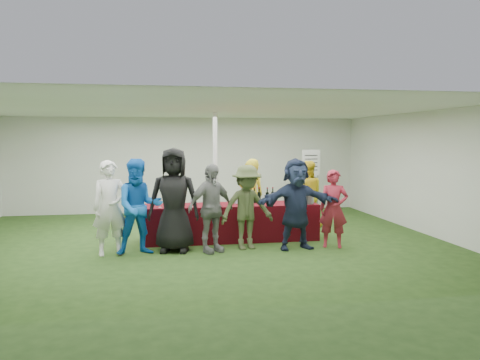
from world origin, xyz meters
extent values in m
plane|color=#284719|center=(0.00, 0.00, 0.00)|extent=(60.00, 60.00, 0.00)
plane|color=white|center=(0.00, 4.00, 1.35)|extent=(10.00, 0.00, 10.00)
plane|color=white|center=(0.00, -4.00, 1.35)|extent=(10.00, 0.00, 10.00)
plane|color=white|center=(5.00, 0.00, 1.35)|extent=(0.00, 8.00, 8.00)
plane|color=white|center=(0.00, 0.00, 2.70)|extent=(10.00, 10.00, 0.00)
cylinder|color=silver|center=(0.50, 1.20, 1.35)|extent=(0.10, 0.10, 2.70)
cube|color=#5B0810|center=(0.66, -0.04, 0.38)|extent=(3.60, 0.80, 0.75)
cylinder|color=black|center=(0.98, 0.08, 0.86)|extent=(0.07, 0.07, 0.22)
cylinder|color=black|center=(0.98, 0.08, 1.01)|extent=(0.03, 0.03, 0.08)
cylinder|color=maroon|center=(0.98, 0.08, 1.06)|extent=(0.03, 0.03, 0.02)
cylinder|color=black|center=(1.13, 0.11, 0.86)|extent=(0.07, 0.07, 0.22)
cylinder|color=black|center=(1.13, 0.11, 1.01)|extent=(0.03, 0.03, 0.08)
cylinder|color=maroon|center=(1.13, 0.11, 1.06)|extent=(0.03, 0.03, 0.02)
cylinder|color=black|center=(1.19, 0.08, 0.86)|extent=(0.07, 0.07, 0.22)
cylinder|color=black|center=(1.19, 0.08, 1.01)|extent=(0.03, 0.03, 0.08)
cylinder|color=maroon|center=(1.19, 0.08, 1.06)|extent=(0.03, 0.03, 0.02)
cylinder|color=black|center=(1.31, 0.15, 0.86)|extent=(0.07, 0.07, 0.22)
cylinder|color=black|center=(1.31, 0.15, 1.01)|extent=(0.03, 0.03, 0.08)
cylinder|color=maroon|center=(1.31, 0.15, 1.06)|extent=(0.03, 0.03, 0.02)
cylinder|color=black|center=(1.47, 0.08, 0.86)|extent=(0.07, 0.07, 0.22)
cylinder|color=black|center=(1.47, 0.08, 1.01)|extent=(0.03, 0.03, 0.08)
cylinder|color=maroon|center=(1.47, 0.08, 1.06)|extent=(0.03, 0.03, 0.02)
cylinder|color=black|center=(1.60, 0.13, 0.86)|extent=(0.07, 0.07, 0.22)
cylinder|color=black|center=(1.60, 0.13, 1.01)|extent=(0.03, 0.03, 0.08)
cylinder|color=maroon|center=(1.60, 0.13, 1.06)|extent=(0.03, 0.03, 0.02)
cylinder|color=silver|center=(-0.77, -0.26, 0.75)|extent=(0.06, 0.06, 0.00)
cylinder|color=silver|center=(-0.77, -0.26, 0.79)|extent=(0.01, 0.01, 0.07)
cylinder|color=silver|center=(-0.77, -0.26, 0.87)|extent=(0.06, 0.06, 0.08)
cylinder|color=#3F060F|center=(-0.77, -0.26, 0.84)|extent=(0.05, 0.05, 0.02)
cylinder|color=silver|center=(-0.49, -0.30, 0.75)|extent=(0.06, 0.06, 0.00)
cylinder|color=silver|center=(-0.49, -0.30, 0.79)|extent=(0.01, 0.01, 0.07)
cylinder|color=silver|center=(-0.49, -0.30, 0.87)|extent=(0.06, 0.06, 0.08)
cylinder|color=#3F060F|center=(-0.49, -0.30, 0.84)|extent=(0.05, 0.05, 0.02)
cylinder|color=silver|center=(-0.15, -0.27, 0.75)|extent=(0.06, 0.06, 0.00)
cylinder|color=silver|center=(-0.15, -0.27, 0.79)|extent=(0.01, 0.01, 0.07)
cylinder|color=silver|center=(-0.15, -0.27, 0.87)|extent=(0.06, 0.06, 0.08)
cylinder|color=silver|center=(0.31, -0.29, 0.75)|extent=(0.06, 0.06, 0.00)
cylinder|color=silver|center=(0.31, -0.29, 0.79)|extent=(0.01, 0.01, 0.07)
cylinder|color=silver|center=(0.31, -0.29, 0.87)|extent=(0.06, 0.06, 0.08)
cylinder|color=#3F060F|center=(0.31, -0.29, 0.84)|extent=(0.05, 0.05, 0.02)
cylinder|color=silver|center=(0.80, 0.04, 0.85)|extent=(0.07, 0.07, 0.20)
cylinder|color=silver|center=(0.80, 0.04, 0.96)|extent=(0.03, 0.03, 0.03)
cube|color=white|center=(2.28, 0.01, 0.77)|extent=(0.25, 0.18, 0.03)
cylinder|color=slate|center=(2.26, -0.26, 0.84)|extent=(0.24, 0.24, 0.18)
cylinder|color=slate|center=(3.11, 2.72, 0.55)|extent=(0.02, 0.02, 1.10)
cylinder|color=slate|center=(3.51, 2.72, 0.55)|extent=(0.02, 0.02, 1.10)
cube|color=white|center=(3.31, 2.72, 1.45)|extent=(0.50, 0.02, 0.70)
cube|color=black|center=(3.31, 2.71, 1.65)|extent=(0.36, 0.01, 0.02)
cube|color=black|center=(3.31, 2.71, 1.55)|extent=(0.36, 0.01, 0.02)
cube|color=black|center=(3.31, 2.71, 1.45)|extent=(0.36, 0.01, 0.02)
cube|color=black|center=(3.31, 2.71, 1.35)|extent=(0.36, 0.01, 0.02)
cube|color=black|center=(3.31, 2.71, 1.25)|extent=(0.36, 0.01, 0.02)
imported|color=gold|center=(1.26, 0.77, 0.83)|extent=(0.67, 0.50, 1.66)
imported|color=yellow|center=(2.70, 1.16, 0.79)|extent=(0.88, 0.76, 1.58)
imported|color=white|center=(-1.66, -0.87, 0.86)|extent=(0.71, 0.55, 1.71)
imported|color=blue|center=(-1.14, -0.93, 0.87)|extent=(0.94, 0.78, 1.74)
imported|color=black|center=(-0.51, -0.81, 0.97)|extent=(1.04, 0.77, 1.93)
imported|color=slate|center=(0.15, -1.00, 0.82)|extent=(1.04, 0.81, 1.64)
imported|color=#424D2A|center=(0.85, -0.86, 0.80)|extent=(1.13, 0.78, 1.60)
imported|color=#1D2843|center=(1.78, -1.01, 0.87)|extent=(1.65, 0.65, 1.73)
imported|color=maroon|center=(2.53, -0.99, 0.75)|extent=(0.64, 0.53, 1.50)
camera|label=1|loc=(-0.79, -9.48, 2.09)|focal=35.00mm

